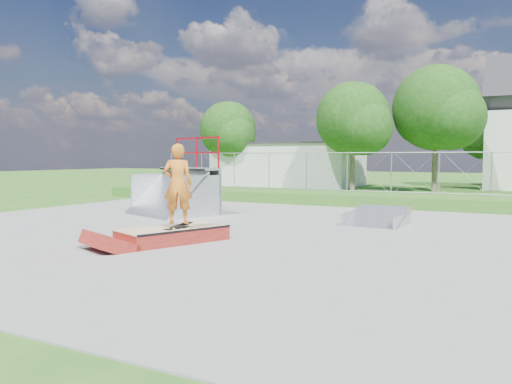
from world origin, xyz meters
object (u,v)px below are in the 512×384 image
quarter_pipe (171,176)px  flat_bank_ramp (376,217)px  grind_box (173,235)px  skater (178,187)px

quarter_pipe → flat_bank_ramp: bearing=25.5°
grind_box → flat_bank_ramp: (3.58, 5.38, 0.06)m
quarter_pipe → skater: (3.78, -4.73, -0.03)m
grind_box → skater: skater is taller
quarter_pipe → skater: size_ratio=1.47×
grind_box → quarter_pipe: (-3.60, 4.69, 1.21)m
flat_bank_ramp → skater: (-3.39, -5.42, 1.12)m
flat_bank_ramp → skater: 6.49m
quarter_pipe → flat_bank_ramp: size_ratio=1.61×
grind_box → quarter_pipe: quarter_pipe is taller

